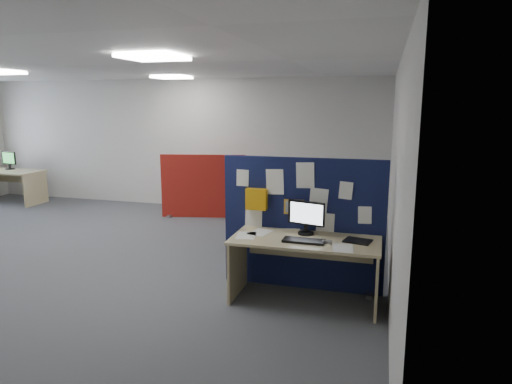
% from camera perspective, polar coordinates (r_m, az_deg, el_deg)
% --- Properties ---
extents(floor, '(9.00, 9.00, 0.00)m').
position_cam_1_polar(floor, '(7.33, -22.00, -7.25)').
color(floor, '#4D5055').
rests_on(floor, ground).
extents(ceiling, '(9.00, 7.00, 0.02)m').
position_cam_1_polar(ceiling, '(7.01, -23.64, 14.25)').
color(ceiling, white).
rests_on(ceiling, wall_back).
extents(wall_back, '(9.00, 0.02, 2.70)m').
position_cam_1_polar(wall_back, '(10.00, -10.27, 6.00)').
color(wall_back, silver).
rests_on(wall_back, floor).
extents(wall_right, '(0.02, 7.00, 2.70)m').
position_cam_1_polar(wall_right, '(5.52, 16.94, 1.72)').
color(wall_right, silver).
rests_on(wall_right, floor).
extents(ceiling_lights, '(4.10, 4.10, 0.04)m').
position_cam_1_polar(ceiling_lights, '(7.35, -18.17, 14.19)').
color(ceiling_lights, white).
rests_on(ceiling_lights, ceiling).
extents(navy_divider, '(1.92, 0.30, 1.58)m').
position_cam_1_polar(navy_divider, '(5.44, 5.65, -3.94)').
color(navy_divider, '#101A3D').
rests_on(navy_divider, floor).
extents(main_desk, '(1.63, 0.72, 0.73)m').
position_cam_1_polar(main_desk, '(5.16, 6.20, -7.63)').
color(main_desk, tan).
rests_on(main_desk, floor).
extents(monitor_main, '(0.43, 0.18, 0.38)m').
position_cam_1_polar(monitor_main, '(5.20, 6.28, -2.99)').
color(monitor_main, black).
rests_on(monitor_main, main_desk).
extents(keyboard, '(0.45, 0.19, 0.02)m').
position_cam_1_polar(keyboard, '(4.96, 5.99, -6.08)').
color(keyboard, black).
rests_on(keyboard, main_desk).
extents(mouse, '(0.11, 0.07, 0.03)m').
position_cam_1_polar(mouse, '(4.94, 8.85, -6.19)').
color(mouse, gray).
rests_on(mouse, main_desk).
extents(paper_tray, '(0.32, 0.28, 0.01)m').
position_cam_1_polar(paper_tray, '(5.07, 12.59, -5.99)').
color(paper_tray, black).
rests_on(paper_tray, main_desk).
extents(red_divider, '(1.62, 0.39, 1.23)m').
position_cam_1_polar(red_divider, '(8.90, -6.62, 0.65)').
color(red_divider, '#A31D15').
rests_on(red_divider, floor).
extents(second_desk, '(1.52, 0.76, 0.73)m').
position_cam_1_polar(second_desk, '(11.59, -28.47, 1.51)').
color(second_desk, tan).
rests_on(second_desk, floor).
extents(monitor_second, '(0.44, 0.20, 0.40)m').
position_cam_1_polar(monitor_second, '(11.68, -28.49, 3.57)').
color(monitor_second, black).
rests_on(monitor_second, second_desk).
extents(office_chair, '(0.74, 0.71, 1.12)m').
position_cam_1_polar(office_chair, '(7.09, -0.18, -1.69)').
color(office_chair, black).
rests_on(office_chair, floor).
extents(desk_papers, '(1.34, 0.67, 0.00)m').
position_cam_1_polar(desk_papers, '(5.07, 3.15, -5.79)').
color(desk_papers, white).
rests_on(desk_papers, main_desk).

